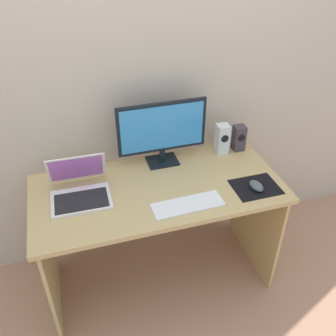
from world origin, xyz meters
TOP-DOWN VIEW (x-y plane):
  - ground_plane at (0.00, 0.00)m, footprint 8.00×8.00m
  - wall_back at (0.00, 0.41)m, footprint 6.00×0.04m
  - desk at (0.00, 0.00)m, footprint 1.37×0.64m
  - monitor at (0.09, 0.23)m, footprint 0.52×0.14m
  - speaker_right at (0.59, 0.23)m, footprint 0.07×0.07m
  - speaker_near_monitor at (0.47, 0.23)m, footprint 0.07×0.08m
  - laptop at (-0.41, 0.04)m, footprint 0.31×0.31m
  - keyboard_external at (0.10, -0.19)m, footprint 0.37×0.14m
  - mousepad at (0.51, -0.16)m, footprint 0.25×0.20m
  - mouse at (0.50, -0.17)m, footprint 0.07×0.11m

SIDE VIEW (x-z plane):
  - ground_plane at x=0.00m, z-range 0.00..0.00m
  - desk at x=0.00m, z-range 0.21..0.96m
  - mousepad at x=0.51m, z-range 0.74..0.75m
  - keyboard_external at x=0.10m, z-range 0.74..0.75m
  - mouse at x=0.50m, z-range 0.75..0.78m
  - laptop at x=-0.41m, z-range 0.68..0.89m
  - speaker_right at x=0.59m, z-range 0.74..0.91m
  - speaker_near_monitor at x=0.47m, z-range 0.74..0.93m
  - monitor at x=0.09m, z-range 0.76..1.15m
  - wall_back at x=0.00m, z-range 0.00..2.50m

